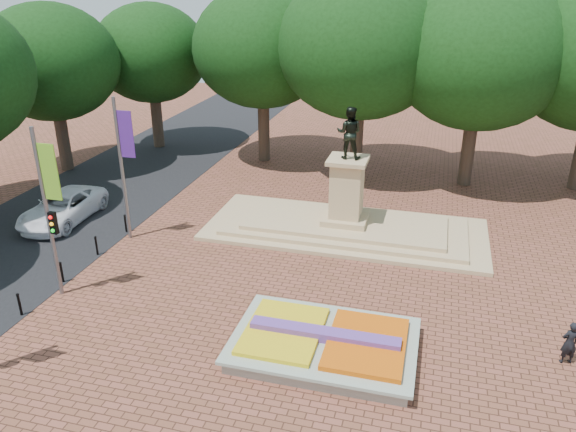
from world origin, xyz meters
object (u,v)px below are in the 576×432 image
object	(u,v)px
van	(63,208)
monument	(346,216)
pedestrian	(569,343)
flower_bed	(325,343)

from	to	relation	value
van	monument	bearing A→B (deg)	8.03
monument	van	size ratio (longest dim) A/B	2.53
monument	pedestrian	xyz separation A→B (m)	(9.00, -8.39, -0.09)
pedestrian	monument	bearing A→B (deg)	-61.34
monument	van	distance (m)	14.82
van	pedestrian	size ratio (longest dim) A/B	3.48
flower_bed	van	size ratio (longest dim) A/B	1.14
flower_bed	van	world-z (taller)	van
flower_bed	pedestrian	bearing A→B (deg)	11.43
van	flower_bed	bearing A→B (deg)	-27.45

